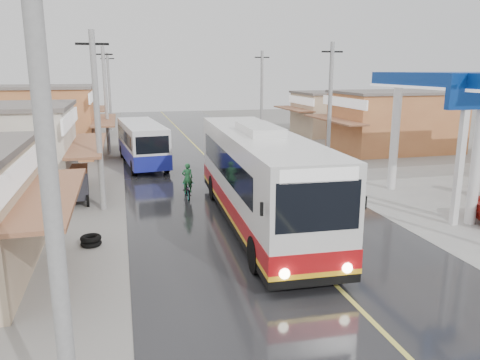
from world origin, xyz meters
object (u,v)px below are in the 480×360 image
at_px(cyclist, 187,187).
at_px(tricycle_near, 73,183).
at_px(tyre_stack, 91,241).
at_px(coach_bus, 258,178).
at_px(second_bus, 142,143).

relative_size(cyclist, tricycle_near, 0.81).
xyz_separation_m(cyclist, tyre_stack, (-4.36, -5.58, -0.41)).
xyz_separation_m(coach_bus, second_bus, (-4.05, 13.88, -0.48)).
distance_m(coach_bus, tricycle_near, 9.47).
xyz_separation_m(cyclist, tricycle_near, (-5.44, 0.61, 0.39)).
distance_m(second_bus, cyclist, 9.36).
height_order(coach_bus, tricycle_near, coach_bus).
bearing_deg(tricycle_near, tyre_stack, -83.00).
height_order(coach_bus, tyre_stack, coach_bus).
bearing_deg(cyclist, second_bus, 100.28).
bearing_deg(coach_bus, second_bus, 108.58).
relative_size(coach_bus, tyre_stack, 17.54).
relative_size(second_bus, cyclist, 4.74).
bearing_deg(tyre_stack, second_bus, 79.93).
bearing_deg(second_bus, tricycle_near, -119.17).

